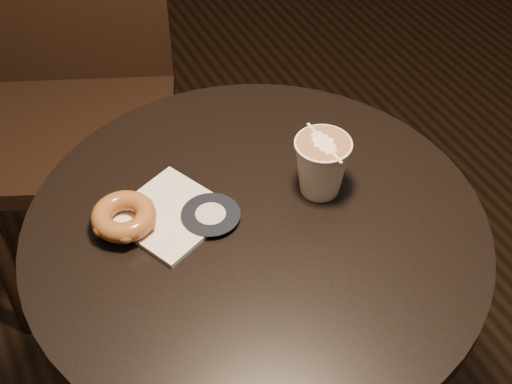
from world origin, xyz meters
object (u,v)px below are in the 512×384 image
at_px(cafe_table, 256,304).
at_px(doughnut, 124,216).
at_px(chair, 72,62).
at_px(pastry_bag, 171,214).
at_px(latte_cup, 321,166).

bearing_deg(cafe_table, doughnut, 155.16).
distance_m(chair, pastry_bag, 0.68).
bearing_deg(doughnut, latte_cup, -11.08).
bearing_deg(latte_cup, cafe_table, -169.40).
relative_size(pastry_bag, doughnut, 1.50).
bearing_deg(chair, latte_cup, -49.93).
height_order(chair, doughnut, chair).
distance_m(chair, doughnut, 0.68).
bearing_deg(cafe_table, chair, 97.34).
xyz_separation_m(cafe_table, chair, (-0.09, 0.73, 0.06)).
xyz_separation_m(doughnut, latte_cup, (0.30, -0.06, 0.02)).
xyz_separation_m(cafe_table, latte_cup, (0.12, 0.02, 0.25)).
bearing_deg(doughnut, cafe_table, -24.84).
xyz_separation_m(pastry_bag, latte_cup, (0.23, -0.05, 0.04)).
bearing_deg(latte_cup, doughnut, 168.92).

